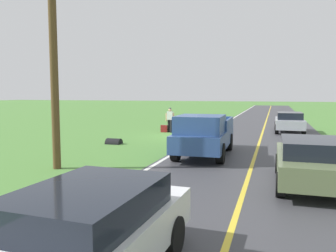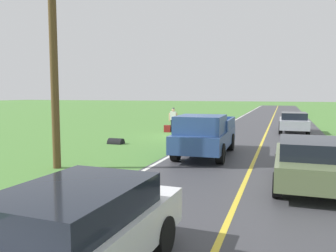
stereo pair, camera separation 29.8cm
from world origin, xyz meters
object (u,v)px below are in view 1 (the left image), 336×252
object	(u,v)px
sedan_near_oncoming	(289,122)
suitcase_carried	(164,129)
sedan_mid_oncoming	(311,161)
utility_pole_roadside	(54,56)
pickup_truck_passing	(204,134)
hitchhiker_walking	(170,118)
sedan_ahead_same_lane	(83,236)

from	to	relation	value
sedan_near_oncoming	suitcase_carried	bearing A→B (deg)	17.36
sedan_mid_oncoming	utility_pole_roadside	xyz separation A→B (m)	(8.52, 0.23, 3.28)
pickup_truck_passing	sedan_mid_oncoming	xyz separation A→B (m)	(-3.94, 3.83, -0.21)
hitchhiker_walking	sedan_ahead_same_lane	bearing A→B (deg)	103.53
suitcase_carried	sedan_mid_oncoming	size ratio (longest dim) A/B	0.11
sedan_near_oncoming	pickup_truck_passing	bearing A→B (deg)	70.02
suitcase_carried	sedan_near_oncoming	world-z (taller)	sedan_near_oncoming
hitchhiker_walking	suitcase_carried	world-z (taller)	hitchhiker_walking
pickup_truck_passing	sedan_mid_oncoming	world-z (taller)	pickup_truck_passing
pickup_truck_passing	sedan_ahead_same_lane	world-z (taller)	pickup_truck_passing
suitcase_carried	pickup_truck_passing	distance (m)	9.31
pickup_truck_passing	utility_pole_roadside	distance (m)	6.84
suitcase_carried	sedan_ahead_same_lane	size ratio (longest dim) A/B	0.11
pickup_truck_passing	sedan_near_oncoming	size ratio (longest dim) A/B	1.24
sedan_near_oncoming	sedan_mid_oncoming	size ratio (longest dim) A/B	1.00
hitchhiker_walking	sedan_mid_oncoming	world-z (taller)	hitchhiker_walking
utility_pole_roadside	sedan_mid_oncoming	bearing A→B (deg)	-178.48
sedan_near_oncoming	hitchhiker_walking	bearing A→B (deg)	17.47
utility_pole_roadside	suitcase_carried	bearing A→B (deg)	-90.43
pickup_truck_passing	sedan_mid_oncoming	distance (m)	5.50
suitcase_carried	pickup_truck_passing	xyz separation A→B (m)	(-4.49, 8.13, 0.72)
hitchhiker_walking	sedan_mid_oncoming	distance (m)	14.49
sedan_near_oncoming	sedan_mid_oncoming	world-z (taller)	same
sedan_ahead_same_lane	utility_pole_roadside	distance (m)	8.74
sedan_ahead_same_lane	utility_pole_roadside	world-z (taller)	utility_pole_roadside
pickup_truck_passing	utility_pole_roadside	world-z (taller)	utility_pole_roadside
pickup_truck_passing	utility_pole_roadside	size ratio (longest dim) A/B	0.68
sedan_mid_oncoming	sedan_ahead_same_lane	size ratio (longest dim) A/B	0.99
hitchhiker_walking	sedan_near_oncoming	xyz separation A→B (m)	(-7.98, -2.51, -0.23)
hitchhiker_walking	suitcase_carried	distance (m)	0.85
sedan_mid_oncoming	suitcase_carried	bearing A→B (deg)	-54.83
utility_pole_roadside	sedan_ahead_same_lane	bearing A→B (deg)	128.10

